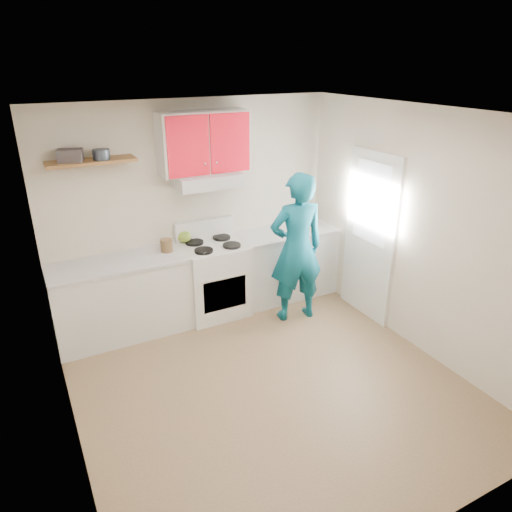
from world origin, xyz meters
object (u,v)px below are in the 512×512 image
tin (101,154)px  crock (167,246)px  kettle (184,237)px  stove (214,279)px  person (297,248)px

tin → crock: size_ratio=1.04×
kettle → crock: (-0.28, -0.19, -0.01)m
tin → kettle: bearing=7.3°
tin → kettle: size_ratio=1.01×
stove → tin: 2.00m
stove → kettle: (-0.28, 0.25, 0.53)m
kettle → person: bearing=-12.2°
stove → person: (0.84, -0.57, 0.46)m
stove → kettle: bearing=138.0°
stove → kettle: 0.65m
tin → person: tin is taller
tin → crock: 1.26m
tin → crock: (0.59, -0.08, -1.11)m
tin → person: (1.98, -0.70, -1.17)m
crock → person: bearing=-24.2°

